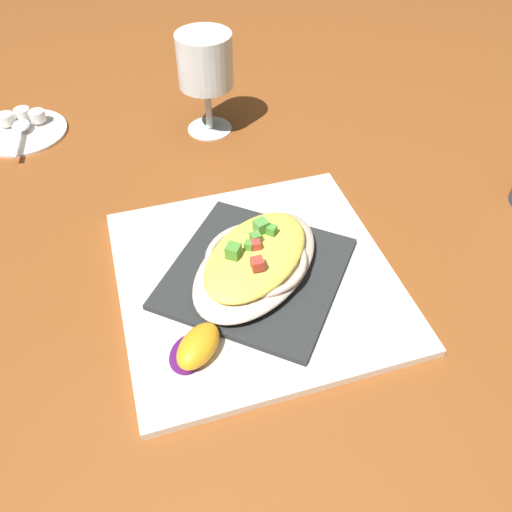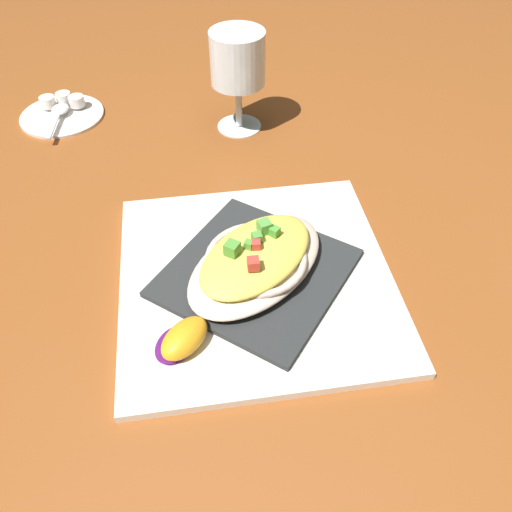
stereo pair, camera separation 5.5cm
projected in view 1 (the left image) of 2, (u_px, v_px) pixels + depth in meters
The scene contains 11 objects.
ground_plane at pixel (256, 281), 0.58m from camera, with size 2.60×2.60×0.00m, color brown.
square_plate at pixel (256, 278), 0.58m from camera, with size 0.30×0.30×0.01m, color white.
folded_napkin at pixel (256, 273), 0.57m from camera, with size 0.18×0.18×0.01m, color #2A2C2C.
gratin_dish at pixel (256, 260), 0.56m from camera, with size 0.19×0.21×0.05m.
orange_garnish at pixel (197, 347), 0.49m from camera, with size 0.06×0.07×0.03m.
stemmed_glass at pixel (205, 66), 0.73m from camera, with size 0.08×0.08×0.15m.
creamer_saucer at pixel (23, 131), 0.79m from camera, with size 0.13×0.13×0.01m, color white.
spoon at pixel (21, 128), 0.78m from camera, with size 0.03×0.10×0.01m.
creamer_cup_0 at pixel (37, 116), 0.79m from camera, with size 0.02×0.02×0.02m, color white.
creamer_cup_1 at pixel (23, 114), 0.80m from camera, with size 0.02×0.02×0.02m, color white.
creamer_cup_2 at pixel (6, 119), 0.79m from camera, with size 0.02×0.02×0.02m, color white.
Camera 1 is at (-0.02, -0.38, 0.44)m, focal length 36.26 mm.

